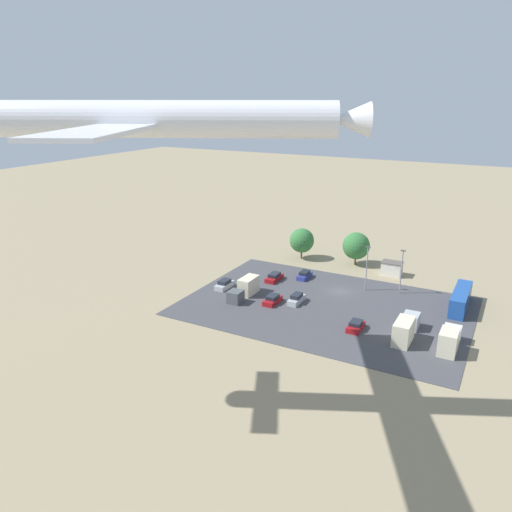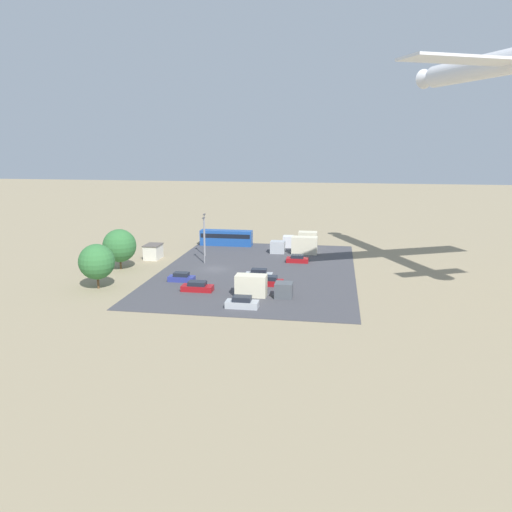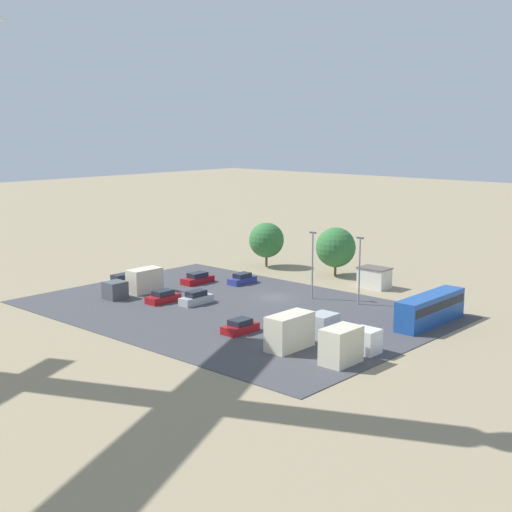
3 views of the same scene
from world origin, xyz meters
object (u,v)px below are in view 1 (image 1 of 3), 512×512
at_px(bus, 461,298).
at_px(parked_car_0, 225,285).
at_px(parked_car_4, 297,299).
at_px(parked_truck_2, 245,289).
at_px(shed_building, 392,268).
at_px(parked_car_1, 356,326).
at_px(parked_car_2, 273,300).
at_px(parked_truck_0, 406,328).
at_px(airplane, 143,119).
at_px(parked_car_5, 304,275).
at_px(parked_truck_1, 449,340).
at_px(parked_car_3, 274,277).

height_order(bus, parked_car_0, bus).
bearing_deg(parked_car_4, parked_truck_2, 9.87).
relative_size(shed_building, parked_car_1, 1.03).
height_order(parked_car_2, parked_truck_0, parked_truck_0).
relative_size(parked_car_0, parked_car_4, 1.00).
relative_size(bus, parked_car_2, 2.59).
bearing_deg(parked_car_0, airplane, 110.77).
relative_size(parked_car_5, parked_truck_2, 0.51).
xyz_separation_m(bus, parked_car_1, (13.27, 16.49, -1.17)).
bearing_deg(parked_truck_1, parked_truck_2, 174.29).
xyz_separation_m(parked_car_1, parked_car_5, (16.06, -17.39, 0.01)).
relative_size(parked_car_5, parked_truck_0, 0.45).
distance_m(parked_car_0, parked_car_1, 27.91).
bearing_deg(parked_truck_2, parked_car_2, 174.81).
bearing_deg(airplane, parked_truck_0, 120.95).
relative_size(shed_building, parked_truck_0, 0.45).
bearing_deg(airplane, parked_car_0, 175.78).
bearing_deg(parked_car_4, parked_car_3, -44.04).
distance_m(parked_car_0, airplane, 50.10).
distance_m(parked_car_3, parked_truck_2, 9.85).
xyz_separation_m(parked_truck_2, airplane, (-8.22, 34.29, 31.35)).
xyz_separation_m(bus, parked_car_5, (29.32, -0.89, -1.16)).
height_order(parked_truck_2, airplane, airplane).
distance_m(shed_building, parked_truck_0, 28.32).
bearing_deg(parked_truck_1, bus, 91.74).
height_order(parked_car_3, parked_truck_0, parked_truck_0).
bearing_deg(airplane, parked_truck_1, 113.15).
bearing_deg(parked_car_1, parked_car_2, 169.02).
bearing_deg(parked_car_0, shed_building, -139.50).
bearing_deg(parked_car_5, airplane, -87.27).
xyz_separation_m(bus, parked_car_0, (40.66, 11.18, -1.11)).
bearing_deg(parked_car_1, parked_truck_2, 170.55).
height_order(parked_car_0, parked_car_1, parked_car_0).
xyz_separation_m(parked_car_2, parked_truck_0, (-23.55, 2.40, 0.96)).
distance_m(shed_building, parked_car_2, 28.74).
distance_m(parked_truck_1, airplane, 51.74).
xyz_separation_m(parked_car_3, airplane, (-7.06, 44.04, 32.17)).
bearing_deg(parked_car_5, bus, -1.75).
bearing_deg(airplane, parked_car_2, 158.98).
bearing_deg(parked_car_3, parked_car_0, -129.08).
relative_size(parked_car_4, airplane, 0.11).
height_order(parked_car_0, parked_car_3, parked_car_0).
relative_size(shed_building, airplane, 0.10).
distance_m(bus, parked_truck_1, 16.42).
bearing_deg(parked_truck_0, parked_car_0, 172.48).
xyz_separation_m(shed_building, parked_truck_2, (20.78, 24.03, 0.10)).
height_order(parked_car_2, parked_truck_1, parked_truck_1).
distance_m(bus, parked_truck_0, 16.82).
xyz_separation_m(parked_car_4, parked_truck_0, (-19.90, 4.60, 0.91)).
relative_size(parked_truck_1, parked_truck_2, 0.86).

